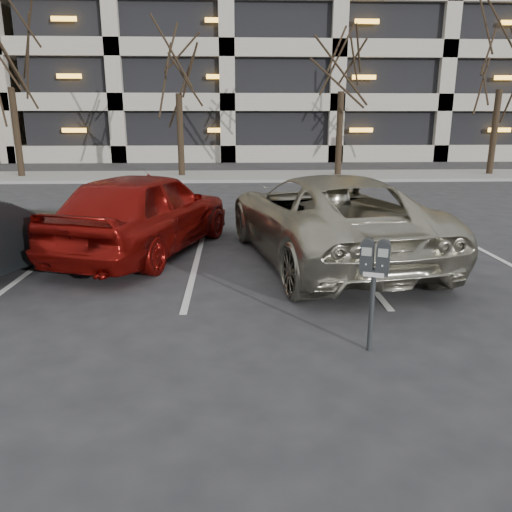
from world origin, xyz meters
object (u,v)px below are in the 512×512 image
tree_b (177,38)px  parking_meter (374,268)px  suv_silver (326,217)px  tree_c (344,36)px  tree_a (4,27)px  car_red (145,212)px  tree_d (506,33)px

tree_b → parking_meter: (3.79, -17.44, -4.80)m
tree_b → suv_silver: bearing=-73.8°
parking_meter → suv_silver: suv_silver is taller
tree_b → tree_c: bearing=0.0°
parking_meter → suv_silver: size_ratio=0.21×
tree_a → tree_b: (7.00, 0.00, -0.37)m
parking_meter → suv_silver: (0.17, 3.79, -0.17)m
car_red → suv_silver: bearing=-171.5°
parking_meter → car_red: (-3.20, 4.41, -0.15)m
parking_meter → suv_silver: 3.80m
tree_c → car_red: 15.39m
tree_a → tree_c: (14.00, 0.00, -0.22)m
tree_c → suv_silver: tree_c is taller
tree_c → tree_b: bearing=180.0°
parking_meter → tree_d: bearing=80.9°
tree_b → tree_d: size_ratio=0.95×
tree_a → tree_c: tree_a is taller
tree_d → parking_meter: tree_d is taller
tree_a → tree_d: (21.00, 0.00, -0.06)m
suv_silver → car_red: bearing=-20.8°
tree_d → tree_a: bearing=180.0°
tree_d → suv_silver: bearing=-126.3°
tree_a → car_red: tree_a is taller
tree_a → parking_meter: bearing=-58.3°
tree_d → parking_meter: (-10.21, -17.44, -5.11)m
car_red → tree_c: bearing=-97.3°
tree_d → car_red: size_ratio=1.77×
tree_b → suv_silver: 15.05m
tree_a → tree_d: size_ratio=1.01×
parking_meter → suv_silver: bearing=108.7°
parking_meter → car_red: car_red is taller
tree_d → tree_c: bearing=180.0°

